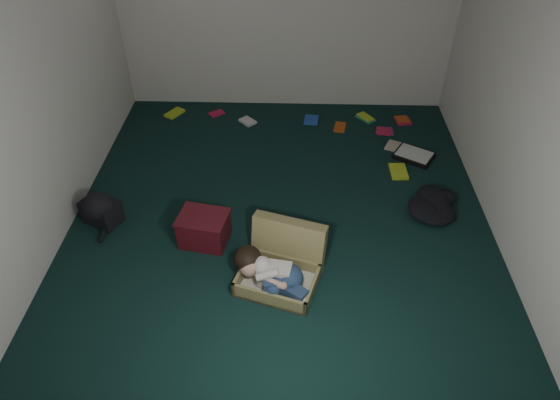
{
  "coord_description": "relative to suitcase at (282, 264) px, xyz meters",
  "views": [
    {
      "loc": [
        0.11,
        -3.6,
        3.25
      ],
      "look_at": [
        0.0,
        -0.15,
        0.35
      ],
      "focal_mm": 32.0,
      "sensor_mm": 36.0,
      "label": 1
    }
  ],
  "objects": [
    {
      "name": "wall_back",
      "position": [
        -0.04,
        2.98,
        1.16
      ],
      "size": [
        4.5,
        0.0,
        4.5
      ],
      "primitive_type": "plane",
      "rotation": [
        1.57,
        0.0,
        0.0
      ],
      "color": "white",
      "rests_on": "ground"
    },
    {
      "name": "wall_right",
      "position": [
        1.96,
        0.73,
        1.16
      ],
      "size": [
        0.0,
        4.5,
        4.5
      ],
      "primitive_type": "plane",
      "rotation": [
        1.57,
        0.0,
        -1.57
      ],
      "color": "white",
      "rests_on": "ground"
    },
    {
      "name": "person",
      "position": [
        -0.09,
        -0.14,
        0.04
      ],
      "size": [
        0.64,
        0.47,
        0.29
      ],
      "rotation": [
        0.0,
        0.0,
        -0.3
      ],
      "color": "beige",
      "rests_on": "suitcase"
    },
    {
      "name": "maroon_bin",
      "position": [
        -0.72,
        0.4,
        0.01
      ],
      "size": [
        0.49,
        0.41,
        0.3
      ],
      "rotation": [
        0.0,
        0.0,
        -0.18
      ],
      "color": "#4E0F17",
      "rests_on": "floor"
    },
    {
      "name": "backpack",
      "position": [
        -1.74,
        0.64,
        -0.01
      ],
      "size": [
        0.54,
        0.5,
        0.26
      ],
      "primitive_type": null,
      "rotation": [
        0.0,
        0.0,
        -0.46
      ],
      "color": "black",
      "rests_on": "floor"
    },
    {
      "name": "clothing_pile",
      "position": [
        1.46,
        0.91,
        -0.06
      ],
      "size": [
        0.54,
        0.47,
        0.15
      ],
      "primitive_type": null,
      "rotation": [
        0.0,
        0.0,
        0.19
      ],
      "color": "black",
      "rests_on": "floor"
    },
    {
      "name": "wall_front",
      "position": [
        -0.04,
        -1.52,
        1.16
      ],
      "size": [
        4.5,
        0.0,
        4.5
      ],
      "primitive_type": "plane",
      "rotation": [
        -1.57,
        0.0,
        0.0
      ],
      "color": "white",
      "rests_on": "ground"
    },
    {
      "name": "wall_left",
      "position": [
        -2.04,
        0.73,
        1.16
      ],
      "size": [
        0.0,
        4.5,
        4.5
      ],
      "primitive_type": "plane",
      "rotation": [
        1.57,
        0.0,
        1.57
      ],
      "color": "white",
      "rests_on": "ground"
    },
    {
      "name": "suitcase",
      "position": [
        0.0,
        0.0,
        0.0
      ],
      "size": [
        0.79,
        0.78,
        0.47
      ],
      "rotation": [
        0.0,
        0.0,
        -0.3
      ],
      "color": "olive",
      "rests_on": "floor"
    },
    {
      "name": "paper_tray",
      "position": [
        1.43,
        1.79,
        -0.11
      ],
      "size": [
        0.51,
        0.47,
        0.06
      ],
      "rotation": [
        0.0,
        0.0,
        -0.55
      ],
      "color": "black",
      "rests_on": "floor"
    },
    {
      "name": "floor",
      "position": [
        -0.04,
        0.73,
        -0.14
      ],
      "size": [
        4.5,
        4.5,
        0.0
      ],
      "primitive_type": "plane",
      "color": "black",
      "rests_on": "ground"
    },
    {
      "name": "book_scatter",
      "position": [
        0.41,
        2.38,
        -0.13
      ],
      "size": [
        3.11,
        1.44,
        0.02
      ],
      "color": "#C3DE27",
      "rests_on": "floor"
    }
  ]
}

